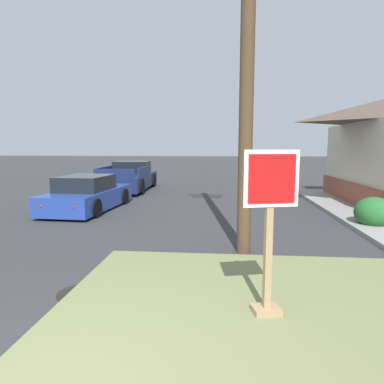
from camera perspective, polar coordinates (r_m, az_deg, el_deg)
The scene contains 7 objects.
grass_corner_patch at distance 4.55m, azimuth 12.53°, elevation -21.81°, with size 5.72×5.73×0.08m, color olive.
stop_sign at distance 4.52m, azimuth 12.69°, elevation -7.29°, with size 0.70×0.36×2.15m.
manhole_cover at distance 5.78m, azimuth -18.16°, elevation -15.75°, with size 0.70×0.70×0.02m, color black.
parked_sedan_blue at distance 12.82m, azimuth -16.98°, elevation -0.47°, with size 2.08×4.36×1.25m.
pickup_truck_navy at distance 18.21m, azimuth -10.42°, elevation 2.26°, with size 2.29×5.39×1.48m.
utility_pole at distance 7.74m, azimuth 9.38°, elevation 28.26°, with size 1.62×0.29×9.63m.
shrub_by_curb at distance 10.83m, azimuth 28.11°, elevation -3.04°, with size 1.06×1.06×0.87m, color #256129.
Camera 1 is at (1.50, -2.55, 2.26)m, focal length 31.97 mm.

